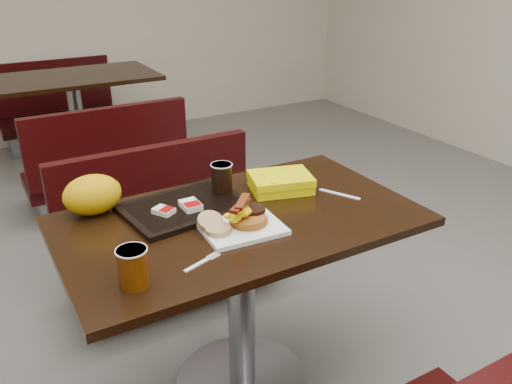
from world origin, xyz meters
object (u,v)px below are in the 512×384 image
coffee_cup_near (133,268)px  hashbrown_sleeve_right (191,205)px  table_near (242,308)px  table_far (78,125)px  fork (197,265)px  hashbrown_sleeve_left (164,211)px  bench_near_n (171,232)px  knife (339,194)px  coffee_cup_far (222,177)px  clamshell (281,182)px  pancake_stack (248,219)px  bench_far_s (103,155)px  paper_bag (92,195)px  platter (242,228)px  bench_far_n (60,106)px  tray (185,207)px

coffee_cup_near → hashbrown_sleeve_right: (0.30, 0.32, -0.03)m
table_near → table_far: bearing=90.0°
fork → hashbrown_sleeve_left: bearing=66.9°
bench_near_n → knife: size_ratio=6.19×
knife → coffee_cup_far: 0.44m
hashbrown_sleeve_right → clamshell: size_ratio=0.36×
table_far → fork: (-0.25, -2.81, 0.38)m
coffee_cup_far → clamshell: 0.23m
bench_near_n → pancake_stack: size_ratio=7.90×
knife → hashbrown_sleeve_left: bearing=-130.4°
table_near → table_far: same height
bench_far_s → paper_bag: size_ratio=5.06×
table_far → bench_far_s: (0.00, -0.70, -0.02)m
pancake_stack → paper_bag: bearing=139.5°
platter → paper_bag: paper_bag is taller
bench_far_n → pancake_stack: bearing=-90.1°
bench_far_s → platter: platter is taller
table_far → paper_bag: paper_bag is taller
coffee_cup_far → tray: bearing=-166.4°
table_far → coffee_cup_far: (0.03, -2.41, 0.45)m
bench_near_n → bench_far_n: bearing=90.0°
table_far → tray: (-0.14, -2.45, 0.38)m
bench_near_n → bench_far_n: size_ratio=1.00×
clamshell → hashbrown_sleeve_left: bearing=-163.6°
table_near → coffee_cup_near: bearing=-154.0°
coffee_cup_near → hashbrown_sleeve_right: bearing=46.8°
pancake_stack → paper_bag: (-0.41, 0.35, 0.04)m
bench_near_n → coffee_cup_near: bearing=-115.5°
clamshell → bench_near_n: bearing=128.4°
fork → clamshell: 0.59m
bench_near_n → table_far: size_ratio=0.83×
coffee_cup_near → clamshell: bearing=26.5°
bench_far_s → tray: (-0.14, -1.75, 0.40)m
knife → pancake_stack: bearing=-110.8°
fork → knife: same height
clamshell → pancake_stack: bearing=-125.7°
fork → bench_near_n: bearing=55.7°
bench_near_n → table_far: bearing=90.0°
bench_far_n → paper_bag: (-0.42, -3.02, 0.46)m
table_near → clamshell: size_ratio=5.36×
table_far → hashbrown_sleeve_left: size_ratio=17.84×
paper_bag → coffee_cup_far: bearing=-11.3°
pancake_stack → coffee_cup_near: bearing=-161.9°
tray → paper_bag: paper_bag is taller
fork → coffee_cup_far: bearing=36.0°
bench_far_n → coffee_cup_far: size_ratio=9.74×
table_near → pancake_stack: size_ratio=9.48×
table_near → bench_near_n: 0.70m
coffee_cup_near → coffee_cup_far: bearing=41.0°
knife → tray: 0.57m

